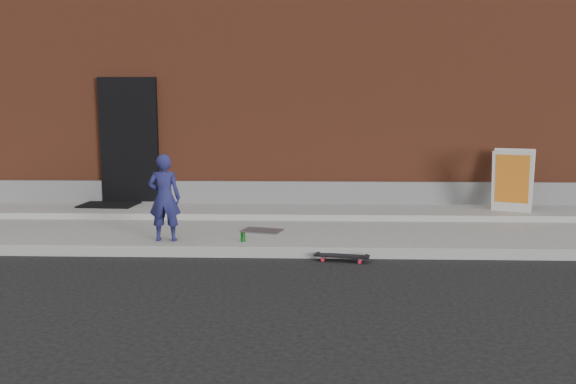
{
  "coord_description": "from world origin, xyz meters",
  "views": [
    {
      "loc": [
        0.62,
        -7.18,
        1.92
      ],
      "look_at": [
        0.36,
        0.8,
        0.77
      ],
      "focal_mm": 35.0,
      "sensor_mm": 36.0,
      "label": 1
    }
  ],
  "objects_px": {
    "skateboard": "(342,256)",
    "pizza_sign": "(513,180)",
    "child": "(165,198)",
    "soda_can": "(243,237)"
  },
  "relations": [
    {
      "from": "skateboard",
      "to": "pizza_sign",
      "type": "xyz_separation_m",
      "value": [
        3.01,
        2.42,
        0.71
      ]
    },
    {
      "from": "child",
      "to": "soda_can",
      "type": "distance_m",
      "value": 1.2
    },
    {
      "from": "child",
      "to": "pizza_sign",
      "type": "xyz_separation_m",
      "value": [
        5.41,
        1.97,
        0.03
      ]
    },
    {
      "from": "child",
      "to": "pizza_sign",
      "type": "height_order",
      "value": "child"
    },
    {
      "from": "child",
      "to": "pizza_sign",
      "type": "relative_size",
      "value": 1.14
    },
    {
      "from": "skateboard",
      "to": "pizza_sign",
      "type": "relative_size",
      "value": 0.67
    },
    {
      "from": "soda_can",
      "to": "child",
      "type": "bearing_deg",
      "value": 178.92
    },
    {
      "from": "child",
      "to": "soda_can",
      "type": "xyz_separation_m",
      "value": [
        1.07,
        -0.02,
        -0.54
      ]
    },
    {
      "from": "child",
      "to": "pizza_sign",
      "type": "distance_m",
      "value": 5.76
    },
    {
      "from": "child",
      "to": "soda_can",
      "type": "relative_size",
      "value": 9.75
    }
  ]
}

